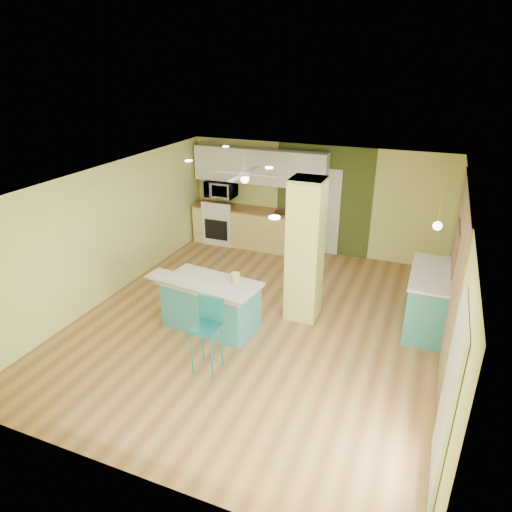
# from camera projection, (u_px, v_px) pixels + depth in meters

# --- Properties ---
(floor) EXTENTS (6.00, 7.00, 0.01)m
(floor) POSITION_uv_depth(u_px,v_px,m) (258.00, 321.00, 7.99)
(floor) COLOR brown
(floor) RESTS_ON ground
(ceiling) EXTENTS (6.00, 7.00, 0.01)m
(ceiling) POSITION_uv_depth(u_px,v_px,m) (259.00, 181.00, 6.99)
(ceiling) COLOR white
(ceiling) RESTS_ON wall_back
(wall_back) EXTENTS (6.00, 0.01, 2.50)m
(wall_back) POSITION_uv_depth(u_px,v_px,m) (315.00, 200.00, 10.47)
(wall_back) COLOR #DCE078
(wall_back) RESTS_ON floor
(wall_front) EXTENTS (6.00, 0.01, 2.50)m
(wall_front) POSITION_uv_depth(u_px,v_px,m) (127.00, 386.00, 4.51)
(wall_front) COLOR #DCE078
(wall_front) RESTS_ON floor
(wall_left) EXTENTS (0.01, 7.00, 2.50)m
(wall_left) POSITION_uv_depth(u_px,v_px,m) (109.00, 232.00, 8.53)
(wall_left) COLOR #DCE078
(wall_left) RESTS_ON floor
(wall_right) EXTENTS (0.01, 7.00, 2.50)m
(wall_right) POSITION_uv_depth(u_px,v_px,m) (455.00, 287.00, 6.46)
(wall_right) COLOR #DCE078
(wall_right) RESTS_ON floor
(wood_panel) EXTENTS (0.02, 3.40, 2.50)m
(wood_panel) POSITION_uv_depth(u_px,v_px,m) (454.00, 271.00, 6.98)
(wood_panel) COLOR #886B4D
(wood_panel) RESTS_ON floor
(olive_accent) EXTENTS (2.20, 0.02, 2.50)m
(olive_accent) POSITION_uv_depth(u_px,v_px,m) (323.00, 201.00, 10.39)
(olive_accent) COLOR #455120
(olive_accent) RESTS_ON floor
(interior_door) EXTENTS (0.82, 0.05, 2.00)m
(interior_door) POSITION_uv_depth(u_px,v_px,m) (322.00, 212.00, 10.47)
(interior_door) COLOR white
(interior_door) RESTS_ON floor
(french_door) EXTENTS (0.04, 1.08, 2.10)m
(french_door) POSITION_uv_depth(u_px,v_px,m) (447.00, 402.00, 4.59)
(french_door) COLOR silver
(french_door) RESTS_ON floor
(column) EXTENTS (0.55, 0.55, 2.50)m
(column) POSITION_uv_depth(u_px,v_px,m) (305.00, 251.00, 7.69)
(column) COLOR #CACD5F
(column) RESTS_ON floor
(kitchen_run) EXTENTS (3.25, 0.63, 0.94)m
(kitchen_run) POSITION_uv_depth(u_px,v_px,m) (257.00, 229.00, 10.97)
(kitchen_run) COLOR #EAD97A
(kitchen_run) RESTS_ON floor
(stove) EXTENTS (0.76, 0.66, 1.08)m
(stove) POSITION_uv_depth(u_px,v_px,m) (222.00, 224.00, 11.29)
(stove) COLOR white
(stove) RESTS_ON floor
(upper_cabinets) EXTENTS (3.20, 0.34, 0.80)m
(upper_cabinets) POSITION_uv_depth(u_px,v_px,m) (259.00, 166.00, 10.48)
(upper_cabinets) COLOR white
(upper_cabinets) RESTS_ON wall_back
(microwave) EXTENTS (0.70, 0.48, 0.39)m
(microwave) POSITION_uv_depth(u_px,v_px,m) (221.00, 189.00, 10.95)
(microwave) COLOR white
(microwave) RESTS_ON wall_back
(ceiling_fan) EXTENTS (1.41, 1.41, 0.61)m
(ceiling_fan) POSITION_uv_depth(u_px,v_px,m) (245.00, 174.00, 9.24)
(ceiling_fan) COLOR white
(ceiling_fan) RESTS_ON ceiling
(pendant_lamp) EXTENTS (0.14, 0.14, 0.69)m
(pendant_lamp) POSITION_uv_depth(u_px,v_px,m) (437.00, 226.00, 6.97)
(pendant_lamp) COLOR silver
(pendant_lamp) RESTS_ON ceiling
(wall_decor) EXTENTS (0.03, 0.90, 0.70)m
(wall_decor) POSITION_uv_depth(u_px,v_px,m) (456.00, 248.00, 7.03)
(wall_decor) COLOR brown
(wall_decor) RESTS_ON wood_panel
(peninsula) EXTENTS (1.87, 1.17, 0.98)m
(peninsula) POSITION_uv_depth(u_px,v_px,m) (210.00, 304.00, 7.64)
(peninsula) COLOR teal
(peninsula) RESTS_ON floor
(bar_stool) EXTENTS (0.38, 0.38, 1.15)m
(bar_stool) POSITION_uv_depth(u_px,v_px,m) (208.00, 323.00, 6.49)
(bar_stool) COLOR #1C7B7E
(bar_stool) RESTS_ON floor
(side_counter) EXTENTS (0.67, 1.58, 1.02)m
(side_counter) POSITION_uv_depth(u_px,v_px,m) (428.00, 299.00, 7.66)
(side_counter) COLOR teal
(side_counter) RESTS_ON floor
(fruit_bowl) EXTENTS (0.30, 0.30, 0.07)m
(fruit_bowl) POSITION_uv_depth(u_px,v_px,m) (280.00, 212.00, 10.50)
(fruit_bowl) COLOR #3C2A18
(fruit_bowl) RESTS_ON kitchen_run
(canister) EXTENTS (0.15, 0.15, 0.17)m
(canister) POSITION_uv_depth(u_px,v_px,m) (235.00, 278.00, 7.46)
(canister) COLOR gold
(canister) RESTS_ON peninsula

